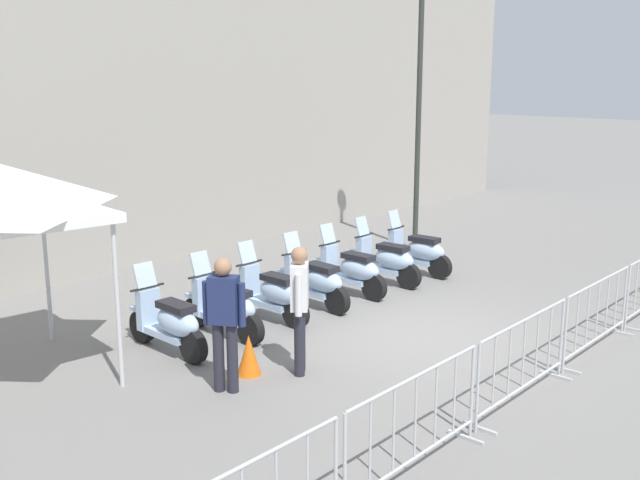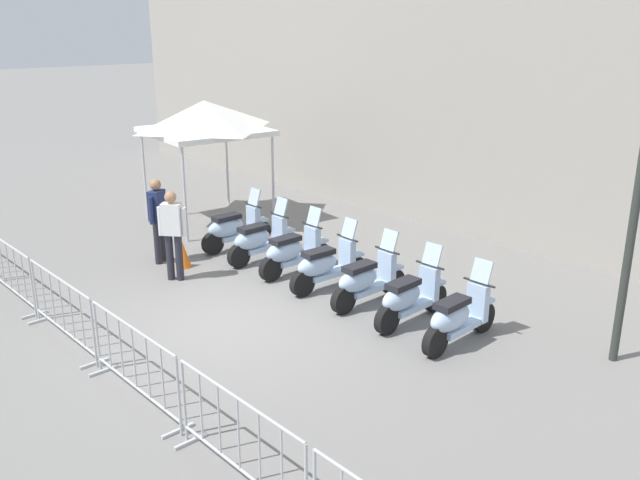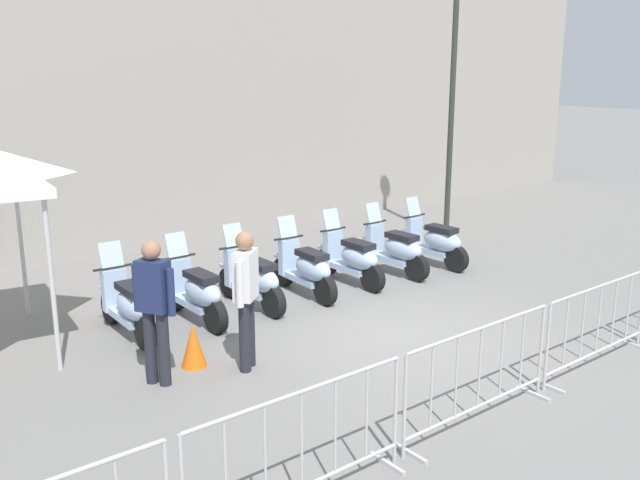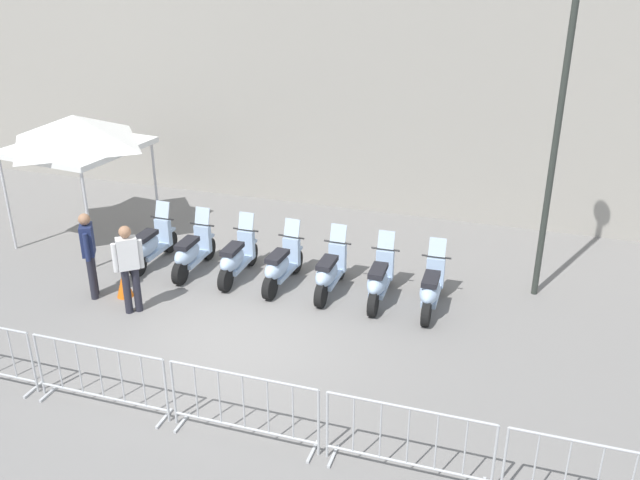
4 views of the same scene
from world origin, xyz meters
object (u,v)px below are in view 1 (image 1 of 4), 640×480
(motorcycle_0, at_px, (169,323))
(motorcycle_2, at_px, (272,294))
(motorcycle_5, at_px, (385,261))
(officer_near_row_end, at_px, (300,303))
(motorcycle_6, at_px, (417,252))
(street_lamp, at_px, (419,88))
(motorcycle_1, at_px, (226,308))
(motorcycle_4, at_px, (351,270))
(officer_mid_plaza, at_px, (224,317))
(motorcycle_3, at_px, (315,282))
(barrier_segment_1, at_px, (415,426))
(barrier_segment_3, at_px, (597,317))
(traffic_cone, at_px, (249,355))
(barrier_segment_2, at_px, (523,361))

(motorcycle_0, height_order, motorcycle_2, same)
(motorcycle_5, xyz_separation_m, officer_near_row_end, (-4.03, -2.26, 0.53))
(motorcycle_6, relative_size, street_lamp, 0.28)
(officer_near_row_end, bearing_deg, motorcycle_1, 87.79)
(motorcycle_4, height_order, officer_mid_plaza, officer_mid_plaza)
(motorcycle_5, height_order, officer_near_row_end, officer_near_row_end)
(motorcycle_0, relative_size, street_lamp, 0.28)
(motorcycle_0, relative_size, motorcycle_1, 1.00)
(motorcycle_1, height_order, motorcycle_5, same)
(motorcycle_4, xyz_separation_m, street_lamp, (3.66, 1.67, 3.19))
(motorcycle_3, distance_m, officer_mid_plaza, 3.68)
(motorcycle_2, height_order, officer_mid_plaza, officer_mid_plaza)
(motorcycle_5, relative_size, officer_near_row_end, 1.00)
(motorcycle_5, bearing_deg, motorcycle_3, -173.68)
(barrier_segment_1, relative_size, barrier_segment_3, 1.00)
(motorcycle_0, bearing_deg, barrier_segment_1, -88.75)
(motorcycle_1, xyz_separation_m, officer_near_row_end, (-0.07, -1.83, 0.53))
(motorcycle_1, distance_m, motorcycle_3, 1.98)
(motorcycle_6, relative_size, traffic_cone, 3.13)
(barrier_segment_2, height_order, officer_mid_plaza, officer_mid_plaza)
(motorcycle_1, height_order, barrier_segment_3, motorcycle_1)
(motorcycle_2, relative_size, barrier_segment_3, 0.79)
(motorcycle_0, distance_m, motorcycle_6, 5.97)
(motorcycle_4, height_order, traffic_cone, motorcycle_4)
(motorcycle_0, xyz_separation_m, street_lamp, (7.62, 2.06, 3.19))
(barrier_segment_3, xyz_separation_m, street_lamp, (3.01, 6.06, 3.12))
(motorcycle_6, bearing_deg, motorcycle_4, -175.48)
(motorcycle_1, xyz_separation_m, motorcycle_6, (4.95, 0.50, 0.00))
(motorcycle_2, height_order, motorcycle_3, same)
(street_lamp, bearing_deg, motorcycle_3, -158.81)
(motorcycle_0, bearing_deg, motorcycle_2, 5.42)
(motorcycle_0, bearing_deg, motorcycle_1, 3.08)
(motorcycle_0, relative_size, motorcycle_4, 1.00)
(motorcycle_1, bearing_deg, officer_near_row_end, -92.21)
(street_lamp, distance_m, officer_near_row_end, 8.17)
(motorcycle_6, bearing_deg, officer_mid_plaza, -160.41)
(motorcycle_4, bearing_deg, barrier_segment_2, -109.01)
(motorcycle_3, height_order, street_lamp, street_lamp)
(motorcycle_4, bearing_deg, motorcycle_1, -173.43)
(motorcycle_1, bearing_deg, barrier_segment_2, -72.51)
(motorcycle_1, distance_m, motorcycle_2, 0.99)
(barrier_segment_1, bearing_deg, officer_mid_plaza, 94.87)
(barrier_segment_2, height_order, barrier_segment_3, same)
(barrier_segment_2, height_order, traffic_cone, barrier_segment_2)
(officer_near_row_end, bearing_deg, motorcycle_5, 29.28)
(motorcycle_6, relative_size, officer_near_row_end, 1.00)
(motorcycle_1, relative_size, barrier_segment_3, 0.79)
(motorcycle_4, bearing_deg, motorcycle_2, -174.03)
(motorcycle_0, relative_size, barrier_segment_2, 0.79)
(motorcycle_3, relative_size, motorcycle_4, 1.00)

